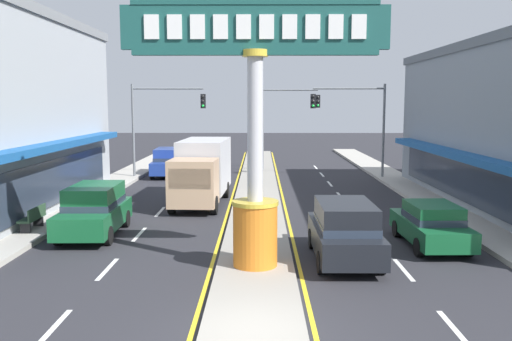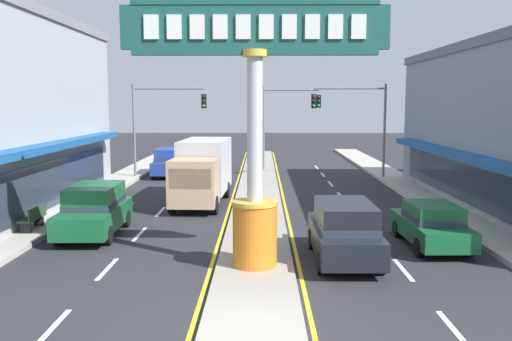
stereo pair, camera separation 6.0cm
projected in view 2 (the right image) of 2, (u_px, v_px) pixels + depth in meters
ground_plane at (252, 337)px, 11.78m from camera, size 160.00×160.00×0.00m
median_strip at (258, 194)px, 29.63m from camera, size 2.33×52.00×0.14m
sidewalk_left at (82, 200)px, 27.74m from camera, size 2.22×60.00×0.18m
sidewalk_right at (434, 201)px, 27.55m from camera, size 2.22×60.00×0.18m
lane_markings at (258, 200)px, 28.30m from camera, size 9.07×52.00×0.01m
district_sign at (255, 136)px, 16.00m from camera, size 7.66×1.39×7.76m
traffic_light_left_side at (161, 114)px, 35.74m from camera, size 4.86×0.46×6.20m
traffic_light_right_side at (358, 114)px, 35.42m from camera, size 4.86×0.46×6.20m
traffic_light_median_far at (284, 114)px, 39.55m from camera, size 4.20×0.46×6.20m
suv_near_right_lane at (344, 231)px, 17.31m from camera, size 1.97×4.60×1.90m
suv_far_right_lane at (95, 209)px, 20.74m from camera, size 2.05×4.64×1.90m
box_truck_near_left_lane at (203, 169)px, 27.32m from camera, size 2.51×7.00×3.12m
suv_mid_left_lane at (169, 162)px, 37.44m from camera, size 2.09×4.67×1.90m
sedan_far_left_oncoming at (431, 224)px, 19.10m from camera, size 1.92×4.34×1.53m
street_bench at (34, 217)px, 20.93m from camera, size 0.48×1.60×0.88m
pedestrian_near_kerb at (2, 207)px, 20.60m from camera, size 0.46×0.36×1.66m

